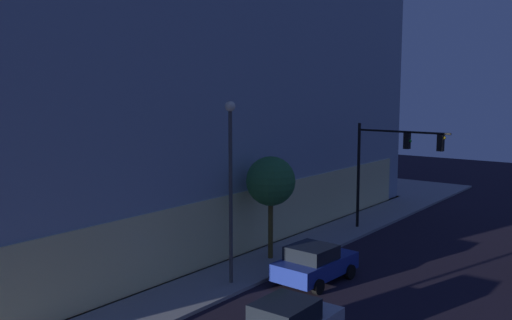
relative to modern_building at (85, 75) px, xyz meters
name	(u,v)px	position (x,y,z in m)	size (l,w,h in m)	color
modern_building	(85,75)	(0.00, 0.00, 0.00)	(35.43, 30.64, 18.90)	#4C4C51
traffic_light_far_corner	(391,155)	(6.78, -19.20, -4.72)	(0.41, 5.55, 6.28)	black
street_lamp_sidewalk	(231,170)	(-5.36, -17.40, -4.36)	(0.44, 0.44, 7.75)	#424242
sidewalk_tree	(271,182)	(-1.49, -16.68, -5.44)	(2.40, 2.40, 5.03)	brown
car_blue	(315,263)	(-2.74, -19.96, -8.55)	(4.15, 2.38, 1.66)	navy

